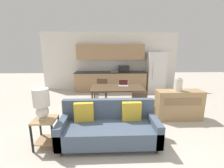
{
  "coord_description": "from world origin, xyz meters",
  "views": [
    {
      "loc": [
        -0.22,
        -2.62,
        1.89
      ],
      "look_at": [
        -0.05,
        1.5,
        0.95
      ],
      "focal_mm": 24.0,
      "sensor_mm": 36.0,
      "label": 1
    }
  ],
  "objects_px": {
    "refrigerator": "(155,72)",
    "credenza": "(179,105)",
    "table_lamp": "(41,102)",
    "dining_chair_far_left": "(102,89)",
    "dining_chair_near_right": "(138,104)",
    "couch": "(109,127)",
    "side_table": "(46,128)",
    "laptop": "(123,84)",
    "vase": "(178,85)",
    "dining_table": "(117,89)"
  },
  "relations": [
    {
      "from": "dining_chair_far_left",
      "to": "laptop",
      "type": "bearing_deg",
      "value": -33.29
    },
    {
      "from": "table_lamp",
      "to": "dining_chair_near_right",
      "type": "xyz_separation_m",
      "value": [
        2.1,
        1.04,
        -0.45
      ]
    },
    {
      "from": "dining_table",
      "to": "refrigerator",
      "type": "bearing_deg",
      "value": 48.97
    },
    {
      "from": "side_table",
      "to": "laptop",
      "type": "bearing_deg",
      "value": 49.2
    },
    {
      "from": "dining_chair_near_right",
      "to": "refrigerator",
      "type": "bearing_deg",
      "value": -111.49
    },
    {
      "from": "refrigerator",
      "to": "dining_chair_near_right",
      "type": "xyz_separation_m",
      "value": [
        -1.44,
        -3.06,
        -0.42
      ]
    },
    {
      "from": "side_table",
      "to": "table_lamp",
      "type": "xyz_separation_m",
      "value": [
        -0.04,
        0.02,
        0.53
      ]
    },
    {
      "from": "couch",
      "to": "laptop",
      "type": "bearing_deg",
      "value": 75.11
    },
    {
      "from": "dining_chair_far_left",
      "to": "dining_chair_near_right",
      "type": "xyz_separation_m",
      "value": [
        1.04,
        -1.61,
        0.0
      ]
    },
    {
      "from": "side_table",
      "to": "dining_chair_far_left",
      "type": "distance_m",
      "value": 2.86
    },
    {
      "from": "couch",
      "to": "dining_chair_near_right",
      "type": "distance_m",
      "value": 1.27
    },
    {
      "from": "table_lamp",
      "to": "laptop",
      "type": "relative_size",
      "value": 1.76
    },
    {
      "from": "couch",
      "to": "credenza",
      "type": "xyz_separation_m",
      "value": [
        1.95,
        1.01,
        0.07
      ]
    },
    {
      "from": "credenza",
      "to": "couch",
      "type": "bearing_deg",
      "value": -152.72
    },
    {
      "from": "dining_table",
      "to": "dining_chair_near_right",
      "type": "distance_m",
      "value": 0.99
    },
    {
      "from": "side_table",
      "to": "dining_table",
      "type": "bearing_deg",
      "value": 50.42
    },
    {
      "from": "side_table",
      "to": "table_lamp",
      "type": "bearing_deg",
      "value": 148.67
    },
    {
      "from": "table_lamp",
      "to": "laptop",
      "type": "distance_m",
      "value": 2.71
    },
    {
      "from": "refrigerator",
      "to": "vase",
      "type": "xyz_separation_m",
      "value": [
        -0.37,
        -3.03,
        0.09
      ]
    },
    {
      "from": "refrigerator",
      "to": "table_lamp",
      "type": "distance_m",
      "value": 5.42
    },
    {
      "from": "dining_table",
      "to": "vase",
      "type": "relative_size",
      "value": 4.49
    },
    {
      "from": "refrigerator",
      "to": "side_table",
      "type": "bearing_deg",
      "value": -130.38
    },
    {
      "from": "refrigerator",
      "to": "dining_chair_far_left",
      "type": "relative_size",
      "value": 2.13
    },
    {
      "from": "couch",
      "to": "laptop",
      "type": "relative_size",
      "value": 5.77
    },
    {
      "from": "refrigerator",
      "to": "vase",
      "type": "height_order",
      "value": "refrigerator"
    },
    {
      "from": "side_table",
      "to": "dining_chair_near_right",
      "type": "height_order",
      "value": "dining_chair_near_right"
    },
    {
      "from": "refrigerator",
      "to": "credenza",
      "type": "xyz_separation_m",
      "value": [
        -0.3,
        -3.02,
        -0.48
      ]
    },
    {
      "from": "vase",
      "to": "dining_table",
      "type": "bearing_deg",
      "value": 153.81
    },
    {
      "from": "credenza",
      "to": "refrigerator",
      "type": "bearing_deg",
      "value": 84.23
    },
    {
      "from": "dining_chair_near_right",
      "to": "laptop",
      "type": "xyz_separation_m",
      "value": [
        -0.3,
        0.98,
        0.32
      ]
    },
    {
      "from": "dining_chair_far_left",
      "to": "refrigerator",
      "type": "bearing_deg",
      "value": 37.76
    },
    {
      "from": "refrigerator",
      "to": "table_lamp",
      "type": "xyz_separation_m",
      "value": [
        -3.54,
        -4.1,
        0.03
      ]
    },
    {
      "from": "couch",
      "to": "table_lamp",
      "type": "xyz_separation_m",
      "value": [
        -1.28,
        -0.07,
        0.58
      ]
    },
    {
      "from": "couch",
      "to": "vase",
      "type": "xyz_separation_m",
      "value": [
        1.89,
        1.0,
        0.65
      ]
    },
    {
      "from": "dining_chair_near_right",
      "to": "vase",
      "type": "bearing_deg",
      "value": -174.59
    },
    {
      "from": "side_table",
      "to": "dining_chair_far_left",
      "type": "height_order",
      "value": "dining_chair_far_left"
    },
    {
      "from": "vase",
      "to": "side_table",
      "type": "bearing_deg",
      "value": -160.79
    },
    {
      "from": "couch",
      "to": "side_table",
      "type": "bearing_deg",
      "value": -175.66
    },
    {
      "from": "refrigerator",
      "to": "laptop",
      "type": "bearing_deg",
      "value": -129.96
    },
    {
      "from": "dining_table",
      "to": "credenza",
      "type": "distance_m",
      "value": 1.84
    },
    {
      "from": "dining_chair_far_left",
      "to": "couch",
      "type": "bearing_deg",
      "value": -77.86
    },
    {
      "from": "couch",
      "to": "side_table",
      "type": "height_order",
      "value": "couch"
    },
    {
      "from": "dining_chair_far_left",
      "to": "credenza",
      "type": "bearing_deg",
      "value": -28.52
    },
    {
      "from": "dining_table",
      "to": "vase",
      "type": "distance_m",
      "value": 1.79
    },
    {
      "from": "refrigerator",
      "to": "credenza",
      "type": "height_order",
      "value": "refrigerator"
    },
    {
      "from": "dining_table",
      "to": "couch",
      "type": "xyz_separation_m",
      "value": [
        -0.3,
        -1.78,
        -0.35
      ]
    },
    {
      "from": "table_lamp",
      "to": "credenza",
      "type": "height_order",
      "value": "table_lamp"
    },
    {
      "from": "refrigerator",
      "to": "table_lamp",
      "type": "height_order",
      "value": "refrigerator"
    },
    {
      "from": "couch",
      "to": "refrigerator",
      "type": "bearing_deg",
      "value": 60.7
    },
    {
      "from": "laptop",
      "to": "table_lamp",
      "type": "bearing_deg",
      "value": -126.85
    }
  ]
}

